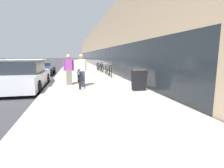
{
  "coord_description": "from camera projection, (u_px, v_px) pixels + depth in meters",
  "views": [
    {
      "loc": [
        4.82,
        -5.97,
        1.64
      ],
      "look_at": [
        8.75,
        11.59,
        -1.33
      ],
      "focal_mm": 28.0,
      "sensor_mm": 36.0,
      "label": 1
    }
  ],
  "objects": [
    {
      "name": "person_bystander",
      "position": [
        69.0,
        70.0,
        8.87
      ],
      "size": [
        0.53,
        0.21,
        1.55
      ],
      "color": "#756B5B",
      "rests_on": "sidewalk_slab"
    },
    {
      "name": "person_rider",
      "position": [
        82.0,
        70.0,
        8.39
      ],
      "size": [
        0.53,
        0.21,
        1.56
      ],
      "color": "#33384C",
      "rests_on": "sidewalk_slab"
    },
    {
      "name": "parked_sedan_curbside",
      "position": [
        25.0,
        76.0,
        8.52
      ],
      "size": [
        1.87,
        4.62,
        1.45
      ],
      "color": "silver",
      "rests_on": "ground"
    },
    {
      "name": "cruiser_bike_farthest",
      "position": [
        98.0,
        66.0,
        17.7
      ],
      "size": [
        0.52,
        1.73,
        0.94
      ],
      "color": "black",
      "rests_on": "sidewalk_slab"
    },
    {
      "name": "bike_rack_hoop",
      "position": [
        111.0,
        70.0,
        12.04
      ],
      "size": [
        0.05,
        0.6,
        0.84
      ],
      "color": "black",
      "rests_on": "sidewalk_slab"
    },
    {
      "name": "sidewalk_slab",
      "position": [
        79.0,
        66.0,
        26.44
      ],
      "size": [
        4.57,
        70.0,
        0.14
      ],
      "color": "#BCB5A5",
      "rests_on": "ground"
    },
    {
      "name": "sandwich_board_sign",
      "position": [
        139.0,
        80.0,
        7.45
      ],
      "size": [
        0.56,
        0.56,
        0.9
      ],
      "color": "black",
      "rests_on": "sidewalk_slab"
    },
    {
      "name": "storefront_facade",
      "position": [
        114.0,
        49.0,
        35.27
      ],
      "size": [
        10.01,
        70.0,
        5.63
      ],
      "color": "tan",
      "rests_on": "ground"
    },
    {
      "name": "cruiser_bike_middle",
      "position": [
        102.0,
        68.0,
        15.71
      ],
      "size": [
        0.52,
        1.77,
        0.94
      ],
      "color": "black",
      "rests_on": "sidewalk_slab"
    },
    {
      "name": "cruiser_bike_nearest",
      "position": [
        107.0,
        70.0,
        13.49
      ],
      "size": [
        0.52,
        1.75,
        0.91
      ],
      "color": "black",
      "rests_on": "sidewalk_slab"
    },
    {
      "name": "vintage_roadster_curbside",
      "position": [
        43.0,
        70.0,
        14.64
      ],
      "size": [
        1.74,
        3.95,
        0.98
      ],
      "color": "navy",
      "rests_on": "ground"
    },
    {
      "name": "tandem_bicycle",
      "position": [
        79.0,
        78.0,
        8.79
      ],
      "size": [
        0.52,
        2.87,
        0.86
      ],
      "color": "black",
      "rests_on": "sidewalk_slab"
    }
  ]
}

